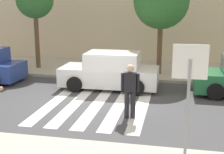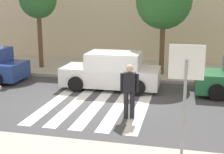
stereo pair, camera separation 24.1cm
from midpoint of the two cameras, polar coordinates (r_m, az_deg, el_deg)
name	(u,v)px [view 1 (the left image)]	position (r m, az deg, el deg)	size (l,w,h in m)	color
ground_plane	(97,105)	(11.23, -3.42, -5.09)	(120.00, 120.00, 0.00)	#424244
sidewalk_far	(124,69)	(16.88, 1.82, 1.48)	(60.00, 4.80, 0.14)	#B2AD9E
crosswalk_stripe_0	(57,100)	(11.91, -10.66, -4.20)	(0.44, 5.20, 0.01)	silver
crosswalk_stripe_1	(77,102)	(11.64, -6.99, -4.49)	(0.44, 5.20, 0.01)	silver
crosswalk_stripe_2	(98,103)	(11.42, -3.17, -4.76)	(0.44, 5.20, 0.01)	silver
crosswalk_stripe_3	(120,104)	(11.25, 0.79, -5.02)	(0.44, 5.20, 0.01)	silver
crosswalk_stripe_4	(142,106)	(11.13, 4.86, -5.27)	(0.44, 5.20, 0.01)	silver
stop_sign	(189,76)	(6.97, 13.01, 0.16)	(0.76, 0.08, 2.56)	gray
pedestrian_crossing	(130,88)	(9.70, 2.61, -2.06)	(0.58, 0.26, 1.72)	#232328
parked_car_white	(110,72)	(13.19, -0.83, 1.00)	(4.10, 1.92, 1.55)	white
street_tree_west	(35,0)	(17.10, -14.34, 13.40)	(1.94, 1.94, 4.56)	brown
street_tree_center	(161,1)	(15.23, 8.53, 13.50)	(2.63, 2.63, 4.81)	brown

